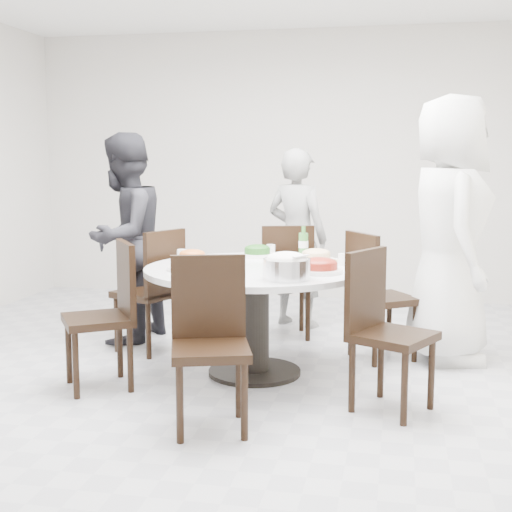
% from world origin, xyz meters
% --- Properties ---
extents(floor, '(6.00, 6.00, 0.01)m').
position_xyz_m(floor, '(0.00, 0.00, 0.00)').
color(floor, '#B9BABF').
rests_on(floor, ground).
extents(wall_back, '(6.00, 0.01, 2.80)m').
position_xyz_m(wall_back, '(0.00, 3.00, 1.40)').
color(wall_back, silver).
rests_on(wall_back, ground).
extents(wall_front, '(6.00, 0.01, 2.80)m').
position_xyz_m(wall_front, '(0.00, -3.00, 1.40)').
color(wall_front, silver).
rests_on(wall_front, ground).
extents(dining_table, '(1.50, 1.50, 0.75)m').
position_xyz_m(dining_table, '(-0.06, 0.20, 0.38)').
color(dining_table, white).
rests_on(dining_table, floor).
extents(chair_ne, '(0.58, 0.58, 0.95)m').
position_xyz_m(chair_ne, '(0.79, 0.76, 0.47)').
color(chair_ne, black).
rests_on(chair_ne, floor).
extents(chair_n, '(0.52, 0.52, 0.95)m').
position_xyz_m(chair_n, '(-0.02, 1.27, 0.47)').
color(chair_n, black).
rests_on(chair_n, floor).
extents(chair_nw, '(0.56, 0.56, 0.95)m').
position_xyz_m(chair_nw, '(-0.99, 0.63, 0.47)').
color(chair_nw, black).
rests_on(chair_nw, floor).
extents(chair_sw, '(0.58, 0.58, 0.95)m').
position_xyz_m(chair_sw, '(-1.00, -0.29, 0.47)').
color(chair_sw, black).
rests_on(chair_sw, floor).
extents(chair_s, '(0.53, 0.53, 0.95)m').
position_xyz_m(chair_s, '(-0.10, -0.85, 0.47)').
color(chair_s, black).
rests_on(chair_s, floor).
extents(chair_se, '(0.57, 0.57, 0.95)m').
position_xyz_m(chair_se, '(0.88, -0.35, 0.47)').
color(chair_se, black).
rests_on(chair_se, floor).
extents(diner_right, '(0.76, 1.03, 1.94)m').
position_xyz_m(diner_right, '(1.26, 0.83, 0.97)').
color(diner_right, silver).
rests_on(diner_right, floor).
extents(diner_middle, '(0.67, 0.56, 1.57)m').
position_xyz_m(diner_middle, '(0.02, 1.68, 0.78)').
color(diner_middle, black).
rests_on(diner_middle, floor).
extents(diner_left, '(0.77, 0.92, 1.69)m').
position_xyz_m(diner_left, '(-1.27, 0.88, 0.84)').
color(diner_left, black).
rests_on(diner_left, floor).
extents(dish_greens, '(0.25, 0.25, 0.06)m').
position_xyz_m(dish_greens, '(-0.14, 0.69, 0.78)').
color(dish_greens, white).
rests_on(dish_greens, dining_table).
extents(dish_pale, '(0.26, 0.26, 0.07)m').
position_xyz_m(dish_pale, '(0.32, 0.53, 0.79)').
color(dish_pale, white).
rests_on(dish_pale, dining_table).
extents(dish_orange, '(0.23, 0.23, 0.06)m').
position_xyz_m(dish_orange, '(-0.54, 0.33, 0.78)').
color(dish_orange, white).
rests_on(dish_orange, dining_table).
extents(dish_redbrown, '(0.30, 0.30, 0.08)m').
position_xyz_m(dish_redbrown, '(0.40, 0.05, 0.79)').
color(dish_redbrown, white).
rests_on(dish_redbrown, dining_table).
extents(dish_tofu, '(0.28, 0.28, 0.07)m').
position_xyz_m(dish_tofu, '(-0.46, -0.01, 0.79)').
color(dish_tofu, white).
rests_on(dish_tofu, dining_table).
extents(rice_bowl, '(0.29, 0.29, 0.13)m').
position_xyz_m(rice_bowl, '(0.23, -0.23, 0.81)').
color(rice_bowl, silver).
rests_on(rice_bowl, dining_table).
extents(soup_bowl, '(0.26, 0.26, 0.08)m').
position_xyz_m(soup_bowl, '(-0.35, -0.21, 0.79)').
color(soup_bowl, white).
rests_on(soup_bowl, dining_table).
extents(beverage_bottle, '(0.07, 0.07, 0.24)m').
position_xyz_m(beverage_bottle, '(0.21, 0.69, 0.87)').
color(beverage_bottle, '#36772F').
rests_on(beverage_bottle, dining_table).
extents(tea_cups, '(0.07, 0.07, 0.08)m').
position_xyz_m(tea_cups, '(-0.04, 0.86, 0.79)').
color(tea_cups, white).
rests_on(tea_cups, dining_table).
extents(chopsticks, '(0.24, 0.04, 0.01)m').
position_xyz_m(chopsticks, '(-0.05, 0.84, 0.76)').
color(chopsticks, tan).
rests_on(chopsticks, dining_table).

